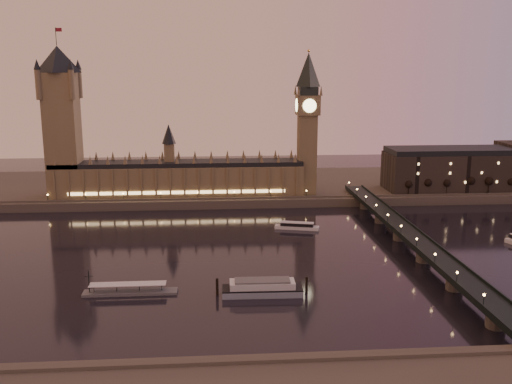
# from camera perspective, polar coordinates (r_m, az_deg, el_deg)

# --- Properties ---
(ground) EXTENTS (700.00, 700.00, 0.00)m
(ground) POSITION_cam_1_polar(r_m,az_deg,el_deg) (304.99, -1.42, -6.23)
(ground) COLOR black
(ground) RESTS_ON ground
(far_embankment) EXTENTS (560.00, 130.00, 6.00)m
(far_embankment) POSITION_cam_1_polar(r_m,az_deg,el_deg) (465.61, 1.24, 0.63)
(far_embankment) COLOR #423D35
(far_embankment) RESTS_ON ground
(palace_of_westminster) EXTENTS (180.00, 26.62, 52.00)m
(palace_of_westminster) POSITION_cam_1_polar(r_m,az_deg,el_deg) (417.56, -7.79, 1.78)
(palace_of_westminster) COLOR brown
(palace_of_westminster) RESTS_ON ground
(victoria_tower) EXTENTS (31.68, 31.68, 118.00)m
(victoria_tower) POSITION_cam_1_polar(r_m,az_deg,el_deg) (424.57, -18.88, 7.42)
(victoria_tower) COLOR brown
(victoria_tower) RESTS_ON ground
(big_ben) EXTENTS (17.68, 17.68, 104.00)m
(big_ben) POSITION_cam_1_polar(r_m,az_deg,el_deg) (416.87, 5.18, 7.69)
(big_ben) COLOR brown
(big_ben) RESTS_ON ground
(westminster_bridge) EXTENTS (13.20, 260.00, 15.30)m
(westminster_bridge) POSITION_cam_1_polar(r_m,az_deg,el_deg) (320.87, 15.20, -4.70)
(westminster_bridge) COLOR black
(westminster_bridge) RESTS_ON ground
(city_block) EXTENTS (155.00, 45.00, 34.00)m
(city_block) POSITION_cam_1_polar(r_m,az_deg,el_deg) (474.91, 21.91, 2.33)
(city_block) COLOR black
(city_block) RESTS_ON ground
(bare_tree_0) EXTENTS (5.37, 5.37, 10.92)m
(bare_tree_0) POSITION_cam_1_polar(r_m,az_deg,el_deg) (430.32, 14.99, 0.76)
(bare_tree_0) COLOR black
(bare_tree_0) RESTS_ON ground
(bare_tree_1) EXTENTS (5.37, 5.37, 10.92)m
(bare_tree_1) POSITION_cam_1_polar(r_m,az_deg,el_deg) (435.58, 16.89, 0.78)
(bare_tree_1) COLOR black
(bare_tree_1) RESTS_ON ground
(bare_tree_2) EXTENTS (5.37, 5.37, 10.92)m
(bare_tree_2) POSITION_cam_1_polar(r_m,az_deg,el_deg) (441.31, 18.74, 0.80)
(bare_tree_2) COLOR black
(bare_tree_2) RESTS_ON ground
(bare_tree_3) EXTENTS (5.37, 5.37, 10.92)m
(bare_tree_3) POSITION_cam_1_polar(r_m,az_deg,el_deg) (447.48, 20.55, 0.82)
(bare_tree_3) COLOR black
(bare_tree_3) RESTS_ON ground
(bare_tree_4) EXTENTS (5.37, 5.37, 10.92)m
(bare_tree_4) POSITION_cam_1_polar(r_m,az_deg,el_deg) (454.09, 22.30, 0.84)
(bare_tree_4) COLOR black
(bare_tree_4) RESTS_ON ground
(bare_tree_5) EXTENTS (5.37, 5.37, 10.92)m
(bare_tree_5) POSITION_cam_1_polar(r_m,az_deg,el_deg) (461.10, 24.00, 0.86)
(bare_tree_5) COLOR black
(bare_tree_5) RESTS_ON ground
(cruise_boat_a) EXTENTS (27.63, 12.44, 4.32)m
(cruise_boat_a) POSITION_cam_1_polar(r_m,az_deg,el_deg) (351.90, 4.12, -3.41)
(cruise_boat_a) COLOR silver
(cruise_boat_a) RESTS_ON ground
(moored_barge) EXTENTS (40.38, 10.51, 7.40)m
(moored_barge) POSITION_cam_1_polar(r_m,az_deg,el_deg) (251.58, 0.63, -9.57)
(moored_barge) COLOR #808EA3
(moored_barge) RESTS_ON ground
(pontoon_pier) EXTENTS (40.96, 6.83, 10.92)m
(pontoon_pier) POSITION_cam_1_polar(r_m,az_deg,el_deg) (259.42, -12.50, -9.64)
(pontoon_pier) COLOR #595B5E
(pontoon_pier) RESTS_ON ground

